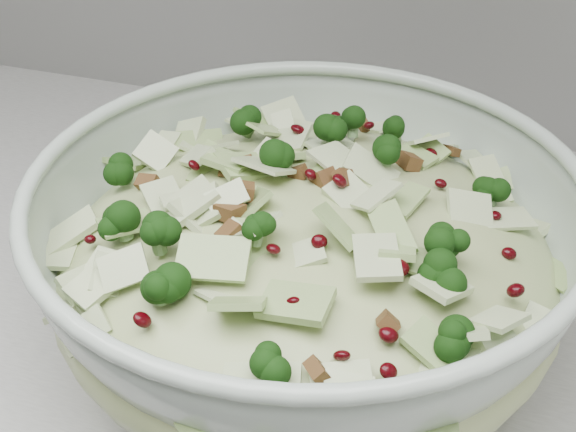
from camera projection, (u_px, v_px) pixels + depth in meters
The scene contains 2 objects.
mixing_bowl at pixel (306, 266), 0.56m from camera, with size 0.44×0.44×0.15m.
salad at pixel (307, 237), 0.55m from camera, with size 0.48×0.48×0.15m.
Camera 1 is at (0.38, 1.18, 1.33)m, focal length 50.00 mm.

